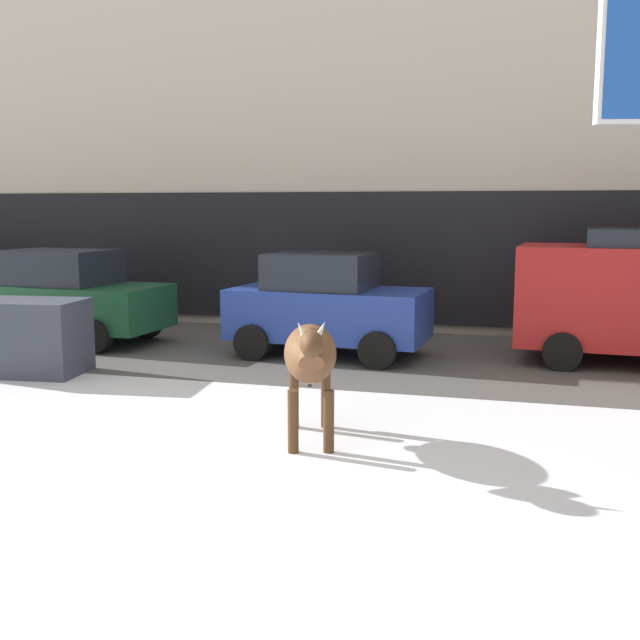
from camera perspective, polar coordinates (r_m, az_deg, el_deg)
name	(u,v)px	position (r m, az deg, el deg)	size (l,w,h in m)	color
ground_plane	(170,485)	(7.74, -11.10, -11.98)	(120.00, 120.00, 0.00)	white
road_strip	(344,353)	(14.13, 1.79, -2.49)	(60.00, 5.60, 0.01)	#514F4C
building_facade	(402,49)	(19.85, 6.10, 19.42)	(44.00, 6.10, 13.00)	beige
cow_brown	(310,357)	(8.70, -0.73, -2.74)	(0.99, 1.93, 1.54)	brown
car_darkgreen_sedan	(62,297)	(16.10, -18.66, 1.66)	(4.30, 2.18, 1.84)	#194C2D
car_blue_hatchback	(327,305)	(13.79, 0.53, 1.13)	(3.60, 2.09, 1.86)	#233D9E
pedestrian_near_billboard	(157,283)	(18.80, -12.06, 2.74)	(0.36, 0.24, 1.73)	#282833
pedestrian_far_left	(45,279)	(20.42, -19.77, 2.87)	(0.36, 0.24, 1.73)	#282833
dumpster	(30,337)	(13.21, -20.81, -1.19)	(1.70, 1.10, 1.20)	#383D4C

